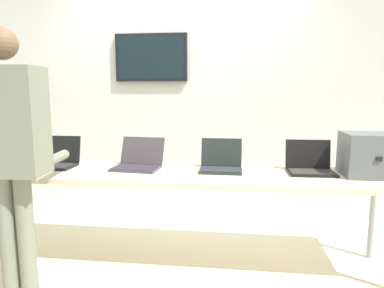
# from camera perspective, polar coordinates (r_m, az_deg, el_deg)

# --- Properties ---
(ground) EXTENTS (8.00, 8.00, 0.04)m
(ground) POSITION_cam_1_polar(r_m,az_deg,el_deg) (3.02, -4.91, -19.04)
(ground) COLOR beige
(back_wall) EXTENTS (8.00, 0.11, 2.73)m
(back_wall) POSITION_cam_1_polar(r_m,az_deg,el_deg) (3.78, -1.77, 8.60)
(back_wall) COLOR silver
(back_wall) RESTS_ON ground
(workbench) EXTENTS (3.65, 0.70, 0.76)m
(workbench) POSITION_cam_1_polar(r_m,az_deg,el_deg) (2.76, -5.12, -5.39)
(workbench) COLOR beige
(workbench) RESTS_ON ground
(equipment_box) EXTENTS (0.39, 0.34, 0.32)m
(equipment_box) POSITION_cam_1_polar(r_m,az_deg,el_deg) (2.87, 27.58, -1.58)
(equipment_box) COLOR #5A6161
(equipment_box) RESTS_ON workbench
(laptop_station_1) EXTENTS (0.31, 0.29, 0.25)m
(laptop_station_1) POSITION_cam_1_polar(r_m,az_deg,el_deg) (3.10, -21.39, -2.44)
(laptop_station_1) COLOR black
(laptop_station_1) RESTS_ON workbench
(laptop_station_2) EXTENTS (0.40, 0.37, 0.24)m
(laptop_station_2) POSITION_cam_1_polar(r_m,az_deg,el_deg) (2.85, -8.96, -2.89)
(laptop_station_2) COLOR #3D373C
(laptop_station_2) RESTS_ON workbench
(laptop_station_3) EXTENTS (0.33, 0.29, 0.24)m
(laptop_station_3) POSITION_cam_1_polar(r_m,az_deg,el_deg) (2.76, 4.86, -3.21)
(laptop_station_3) COLOR black
(laptop_station_3) RESTS_ON workbench
(laptop_station_4) EXTENTS (0.36, 0.28, 0.25)m
(laptop_station_4) POSITION_cam_1_polar(r_m,az_deg,el_deg) (2.82, 19.09, -3.38)
(laptop_station_4) COLOR black
(laptop_station_4) RESTS_ON workbench
(person) EXTENTS (0.47, 0.61, 1.78)m
(person) POSITION_cam_1_polar(r_m,az_deg,el_deg) (2.46, -28.14, 0.51)
(person) COLOR slate
(person) RESTS_ON ground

